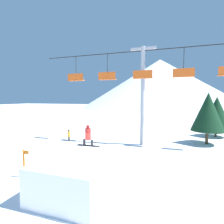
# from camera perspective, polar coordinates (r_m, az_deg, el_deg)

# --- Properties ---
(ground_plane) EXTENTS (220.00, 220.00, 0.00)m
(ground_plane) POSITION_cam_1_polar(r_m,az_deg,el_deg) (10.62, -10.41, -20.99)
(ground_plane) COLOR white
(mountain_ridge) EXTENTS (72.92, 72.92, 22.59)m
(mountain_ridge) POSITION_cam_1_polar(r_m,az_deg,el_deg) (86.58, 15.24, 8.86)
(mountain_ridge) COLOR silver
(mountain_ridge) RESTS_ON ground_plane
(snow_ramp) EXTENTS (3.16, 4.26, 1.71)m
(snow_ramp) POSITION_cam_1_polar(r_m,az_deg,el_deg) (9.28, -10.51, -19.09)
(snow_ramp) COLOR white
(snow_ramp) RESTS_ON ground_plane
(snowboarder) EXTENTS (1.47, 0.34, 1.26)m
(snowboarder) POSITION_cam_1_polar(r_m,az_deg,el_deg) (10.59, -7.84, -7.72)
(snowboarder) COLOR black
(snowboarder) RESTS_ON snow_ramp
(chairlift) EXTENTS (21.01, 0.44, 9.40)m
(chairlift) POSITION_cam_1_polar(r_m,az_deg,el_deg) (17.03, 9.98, 8.89)
(chairlift) COLOR #9E9EA3
(chairlift) RESTS_ON ground_plane
(pine_tree_near) EXTENTS (3.09, 3.09, 5.17)m
(pine_tree_near) POSITION_cam_1_polar(r_m,az_deg,el_deg) (19.57, 28.83, 0.11)
(pine_tree_near) COLOR #4C3823
(pine_tree_near) RESTS_ON ground_plane
(pine_tree_far) EXTENTS (3.20, 3.20, 4.77)m
(pine_tree_far) POSITION_cam_1_polar(r_m,az_deg,el_deg) (23.94, 30.97, 0.02)
(pine_tree_far) COLOR #4C3823
(pine_tree_far) RESTS_ON ground_plane
(trail_marker) EXTENTS (0.41, 0.10, 1.62)m
(trail_marker) POSITION_cam_1_polar(r_m,az_deg,el_deg) (11.57, -26.77, -14.59)
(trail_marker) COLOR orange
(trail_marker) RESTS_ON ground_plane
(distant_skier) EXTENTS (0.24, 0.24, 1.23)m
(distant_skier) POSITION_cam_1_polar(r_m,az_deg,el_deg) (19.30, -13.88, -7.23)
(distant_skier) COLOR black
(distant_skier) RESTS_ON ground_plane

